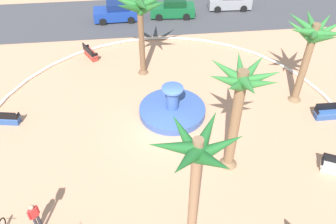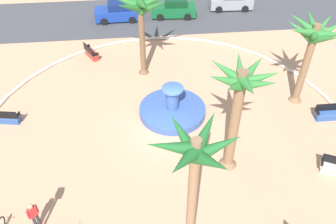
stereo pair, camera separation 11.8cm
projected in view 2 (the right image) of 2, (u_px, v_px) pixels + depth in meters
ground_plane at (166, 130)px, 20.59m from camera, size 80.00×80.00×0.00m
plaza_curb at (166, 128)px, 20.52m from camera, size 22.06×22.06×0.20m
street_asphalt at (150, 15)px, 32.21m from camera, size 48.00×8.00×0.03m
fountain at (172, 110)px, 21.53m from camera, size 4.11×4.11×1.98m
palm_tree_near_fountain at (141, 9)px, 22.01m from camera, size 4.55×4.58×6.09m
palm_tree_by_curb at (194, 166)px, 11.70m from camera, size 3.26×3.06×6.75m
palm_tree_mid_plaza at (313, 40)px, 19.87m from camera, size 3.70×3.68×5.64m
palm_tree_far_side at (239, 97)px, 15.57m from camera, size 3.38×3.39×6.22m
bench_east at (328, 114)px, 21.13m from camera, size 1.60×0.51×1.00m
bench_north at (91, 53)px, 26.48m from camera, size 1.22×1.64×1.00m
bench_southeast at (7, 118)px, 20.86m from camera, size 1.66×0.77×1.00m
bench_southwest at (336, 169)px, 17.87m from camera, size 1.65×1.16×1.00m
person_cyclist_helmet at (34, 214)px, 15.21m from camera, size 0.40×0.41×1.61m
parked_car_leftmost at (118, 12)px, 31.03m from camera, size 4.04×2.00×1.67m
parked_car_second at (174, 8)px, 31.59m from camera, size 4.11×2.14×1.67m
parked_car_third at (231, 1)px, 32.86m from camera, size 4.07×2.05×1.67m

